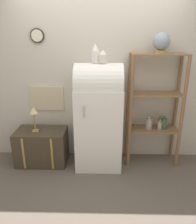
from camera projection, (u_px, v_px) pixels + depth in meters
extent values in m
plane|color=#60564C|center=(98.00, 173.00, 3.19)|extent=(12.00, 12.00, 0.00)
cube|color=beige|center=(99.00, 74.00, 3.29)|extent=(7.00, 0.05, 2.70)
cylinder|color=#382D1E|center=(37.00, 36.00, 3.09)|extent=(0.20, 0.03, 0.20)
cylinder|color=beige|center=(37.00, 36.00, 3.07)|extent=(0.16, 0.01, 0.16)
cube|color=#C6B793|center=(47.00, 98.00, 3.40)|extent=(0.52, 0.02, 0.38)
cube|color=white|center=(99.00, 127.00, 3.24)|extent=(0.67, 0.57, 1.22)
cylinder|color=white|center=(99.00, 83.00, 3.02)|extent=(0.65, 0.54, 0.54)
cylinder|color=#B7B7BC|center=(84.00, 112.00, 2.84)|extent=(0.02, 0.02, 0.16)
cube|color=#423828|center=(42.00, 146.00, 3.39)|extent=(0.76, 0.45, 0.54)
cube|color=#AD8942|center=(24.00, 154.00, 3.18)|extent=(0.03, 0.01, 0.49)
cube|color=#AD8942|center=(52.00, 154.00, 3.17)|extent=(0.03, 0.01, 0.49)
cylinder|color=olive|center=(130.00, 115.00, 3.11)|extent=(0.05, 0.05, 1.67)
cylinder|color=olive|center=(182.00, 115.00, 3.09)|extent=(0.05, 0.05, 1.67)
cylinder|color=olive|center=(128.00, 108.00, 3.38)|extent=(0.05, 0.05, 1.67)
cylinder|color=olive|center=(176.00, 108.00, 3.36)|extent=(0.05, 0.05, 1.67)
cube|color=olive|center=(152.00, 129.00, 3.33)|extent=(0.76, 0.32, 0.02)
cube|color=olive|center=(156.00, 94.00, 3.15)|extent=(0.76, 0.32, 0.02)
cube|color=olive|center=(159.00, 54.00, 2.96)|extent=(0.76, 0.32, 0.02)
cylinder|color=#9E998E|center=(160.00, 125.00, 3.28)|extent=(0.07, 0.07, 0.13)
cylinder|color=#9E998E|center=(160.00, 121.00, 3.26)|extent=(0.03, 0.03, 0.03)
cylinder|color=brown|center=(160.00, 123.00, 3.32)|extent=(0.08, 0.08, 0.15)
cylinder|color=brown|center=(160.00, 118.00, 3.29)|extent=(0.03, 0.03, 0.04)
cylinder|color=#9E998E|center=(149.00, 124.00, 3.30)|extent=(0.10, 0.10, 0.16)
cylinder|color=#9E998E|center=(149.00, 118.00, 3.26)|extent=(0.04, 0.04, 0.04)
cylinder|color=#335B3D|center=(164.00, 124.00, 3.31)|extent=(0.09, 0.09, 0.16)
cylinder|color=#335B3D|center=(164.00, 117.00, 3.27)|extent=(0.04, 0.04, 0.04)
cylinder|color=#AD8942|center=(161.00, 52.00, 2.95)|extent=(0.15, 0.15, 0.04)
sphere|color=#7F939E|center=(162.00, 41.00, 2.90)|extent=(0.23, 0.23, 0.23)
cylinder|color=white|center=(95.00, 57.00, 2.90)|extent=(0.10, 0.10, 0.16)
cone|color=white|center=(95.00, 47.00, 2.86)|extent=(0.08, 0.08, 0.09)
cylinder|color=silver|center=(103.00, 59.00, 2.90)|extent=(0.12, 0.12, 0.11)
cone|color=silver|center=(103.00, 52.00, 2.87)|extent=(0.10, 0.10, 0.06)
cylinder|color=#AD8942|center=(36.00, 131.00, 3.28)|extent=(0.11, 0.11, 0.02)
cylinder|color=#AD8942|center=(35.00, 122.00, 3.23)|extent=(0.02, 0.02, 0.27)
cone|color=#DBC184|center=(33.00, 110.00, 3.17)|extent=(0.13, 0.13, 0.09)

